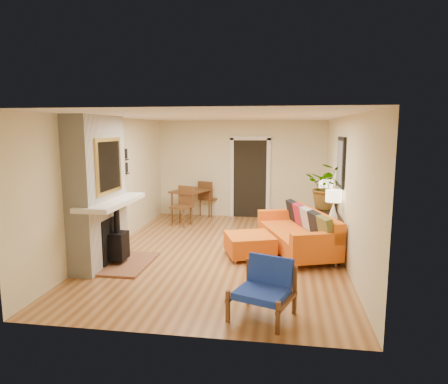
{
  "coord_description": "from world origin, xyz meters",
  "views": [
    {
      "loc": [
        1.15,
        -7.42,
        2.36
      ],
      "look_at": [
        0.0,
        0.2,
        1.15
      ],
      "focal_mm": 32.0,
      "sensor_mm": 36.0,
      "label": 1
    }
  ],
  "objects_px": {
    "blue_chair": "(265,285)",
    "lamp_near": "(334,201)",
    "houseplant": "(328,186)",
    "lamp_far": "(326,189)",
    "sofa": "(300,232)",
    "console_table": "(329,218)",
    "dining_table": "(193,196)",
    "ottoman": "(250,244)"
  },
  "relations": [
    {
      "from": "blue_chair",
      "to": "lamp_near",
      "type": "xyz_separation_m",
      "value": [
        1.12,
        2.59,
        0.67
      ]
    },
    {
      "from": "lamp_near",
      "to": "houseplant",
      "type": "relative_size",
      "value": 0.56
    },
    {
      "from": "lamp_near",
      "to": "lamp_far",
      "type": "relative_size",
      "value": 1.0
    },
    {
      "from": "sofa",
      "to": "console_table",
      "type": "height_order",
      "value": "sofa"
    },
    {
      "from": "dining_table",
      "to": "lamp_near",
      "type": "xyz_separation_m",
      "value": [
        3.24,
        -2.6,
        0.43
      ]
    },
    {
      "from": "lamp_far",
      "to": "houseplant",
      "type": "relative_size",
      "value": 0.56
    },
    {
      "from": "console_table",
      "to": "blue_chair",
      "type": "bearing_deg",
      "value": -108.97
    },
    {
      "from": "sofa",
      "to": "houseplant",
      "type": "xyz_separation_m",
      "value": [
        0.57,
        0.65,
        0.83
      ]
    },
    {
      "from": "ottoman",
      "to": "console_table",
      "type": "bearing_deg",
      "value": 31.08
    },
    {
      "from": "console_table",
      "to": "lamp_near",
      "type": "relative_size",
      "value": 3.43
    },
    {
      "from": "ottoman",
      "to": "lamp_near",
      "type": "distance_m",
      "value": 1.75
    },
    {
      "from": "sofa",
      "to": "console_table",
      "type": "distance_m",
      "value": 0.75
    },
    {
      "from": "ottoman",
      "to": "blue_chair",
      "type": "distance_m",
      "value": 2.38
    },
    {
      "from": "dining_table",
      "to": "console_table",
      "type": "bearing_deg",
      "value": -30.63
    },
    {
      "from": "blue_chair",
      "to": "dining_table",
      "type": "relative_size",
      "value": 0.48
    },
    {
      "from": "lamp_near",
      "to": "blue_chair",
      "type": "bearing_deg",
      "value": -113.42
    },
    {
      "from": "lamp_far",
      "to": "lamp_near",
      "type": "bearing_deg",
      "value": -90.0
    },
    {
      "from": "lamp_near",
      "to": "houseplant",
      "type": "xyz_separation_m",
      "value": [
        -0.01,
        0.89,
        0.14
      ]
    },
    {
      "from": "blue_chair",
      "to": "lamp_far",
      "type": "bearing_deg",
      "value": 74.47
    },
    {
      "from": "lamp_far",
      "to": "houseplant",
      "type": "xyz_separation_m",
      "value": [
        -0.01,
        -0.56,
        0.14
      ]
    },
    {
      "from": "houseplant",
      "to": "lamp_near",
      "type": "bearing_deg",
      "value": -89.35
    },
    {
      "from": "dining_table",
      "to": "sofa",
      "type": "bearing_deg",
      "value": -41.44
    },
    {
      "from": "dining_table",
      "to": "console_table",
      "type": "relative_size",
      "value": 1.0
    },
    {
      "from": "sofa",
      "to": "dining_table",
      "type": "height_order",
      "value": "dining_table"
    },
    {
      "from": "ottoman",
      "to": "houseplant",
      "type": "relative_size",
      "value": 1.1
    },
    {
      "from": "lamp_far",
      "to": "ottoman",
      "type": "bearing_deg",
      "value": -132.06
    },
    {
      "from": "dining_table",
      "to": "houseplant",
      "type": "xyz_separation_m",
      "value": [
        3.23,
        -1.71,
        0.57
      ]
    },
    {
      "from": "lamp_near",
      "to": "houseplant",
      "type": "height_order",
      "value": "houseplant"
    },
    {
      "from": "console_table",
      "to": "sofa",
      "type": "bearing_deg",
      "value": -142.86
    },
    {
      "from": "lamp_far",
      "to": "houseplant",
      "type": "height_order",
      "value": "houseplant"
    },
    {
      "from": "lamp_near",
      "to": "ottoman",
      "type": "bearing_deg",
      "value": -170.87
    },
    {
      "from": "dining_table",
      "to": "console_table",
      "type": "distance_m",
      "value": 3.77
    },
    {
      "from": "sofa",
      "to": "lamp_far",
      "type": "distance_m",
      "value": 1.5
    },
    {
      "from": "ottoman",
      "to": "houseplant",
      "type": "distance_m",
      "value": 2.12
    },
    {
      "from": "blue_chair",
      "to": "console_table",
      "type": "xyz_separation_m",
      "value": [
        1.12,
        3.26,
        0.18
      ]
    },
    {
      "from": "lamp_near",
      "to": "console_table",
      "type": "bearing_deg",
      "value": 90.0
    },
    {
      "from": "blue_chair",
      "to": "dining_table",
      "type": "distance_m",
      "value": 5.6
    },
    {
      "from": "dining_table",
      "to": "houseplant",
      "type": "height_order",
      "value": "houseplant"
    },
    {
      "from": "ottoman",
      "to": "houseplant",
      "type": "xyz_separation_m",
      "value": [
        1.51,
        1.13,
        0.96
      ]
    },
    {
      "from": "sofa",
      "to": "lamp_near",
      "type": "distance_m",
      "value": 0.92
    },
    {
      "from": "lamp_near",
      "to": "lamp_far",
      "type": "distance_m",
      "value": 1.44
    },
    {
      "from": "console_table",
      "to": "lamp_far",
      "type": "distance_m",
      "value": 0.91
    }
  ]
}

